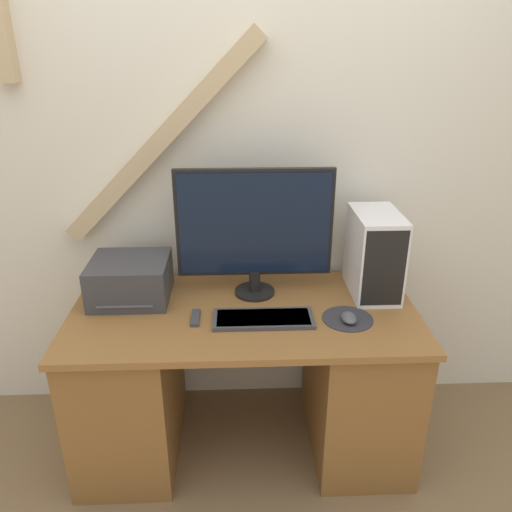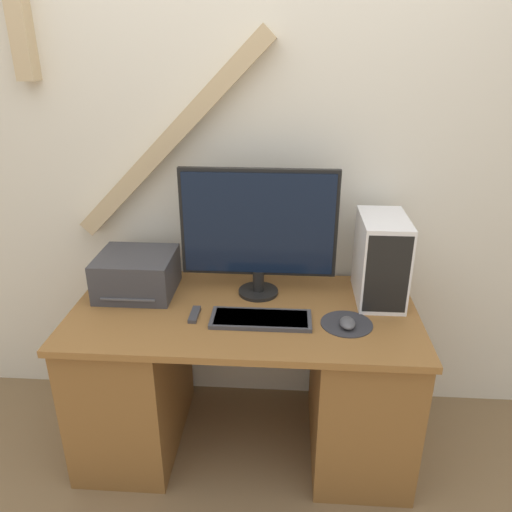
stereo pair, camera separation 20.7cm
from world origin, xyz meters
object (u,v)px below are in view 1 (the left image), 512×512
(printer, at_px, (130,280))
(remote_control, at_px, (195,318))
(mouse, at_px, (349,318))
(computer_tower, at_px, (374,254))
(monitor, at_px, (255,227))
(keyboard, at_px, (263,319))

(printer, relative_size, remote_control, 2.72)
(mouse, relative_size, computer_tower, 0.25)
(monitor, distance_m, computer_tower, 0.56)
(monitor, bearing_deg, mouse, -36.01)
(mouse, height_order, computer_tower, computer_tower)
(mouse, xyz_separation_m, computer_tower, (0.16, 0.27, 0.17))
(monitor, relative_size, computer_tower, 1.80)
(monitor, xyz_separation_m, printer, (-0.56, -0.03, -0.23))
(printer, bearing_deg, computer_tower, 0.87)
(monitor, distance_m, remote_control, 0.47)
(keyboard, relative_size, remote_control, 3.34)
(keyboard, bearing_deg, mouse, -3.96)
(remote_control, bearing_deg, keyboard, -4.43)
(printer, bearing_deg, mouse, -14.95)
(computer_tower, distance_m, remote_control, 0.85)
(computer_tower, distance_m, printer, 1.11)
(monitor, bearing_deg, computer_tower, -1.01)
(mouse, bearing_deg, printer, 165.05)
(monitor, bearing_deg, printer, -177.31)
(mouse, distance_m, remote_control, 0.64)
(mouse, relative_size, remote_control, 0.76)
(monitor, height_order, computer_tower, monitor)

